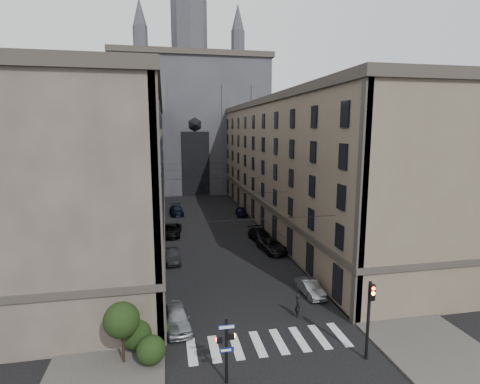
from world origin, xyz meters
TOP-DOWN VIEW (x-y plane):
  - sidewalk_left at (-10.50, 36.00)m, footprint 7.00×80.00m
  - sidewalk_right at (10.50, 36.00)m, footprint 7.00×80.00m
  - zebra_crossing at (0.00, 5.00)m, footprint 11.00×3.20m
  - building_left at (-13.44, 36.00)m, footprint 13.60×60.60m
  - building_right at (13.44, 36.00)m, footprint 13.60×60.60m
  - gothic_tower at (0.00, 74.96)m, footprint 35.00×23.00m
  - pedestrian_signal_left at (-3.51, 1.50)m, footprint 1.02×0.38m
  - traffic_light_right at (5.60, 1.92)m, footprint 0.34×0.50m
  - shrub_cluster at (-8.72, 5.01)m, footprint 3.90×4.40m
  - tram_wires at (0.00, 35.63)m, footprint 14.00×60.00m
  - car_left_near at (-6.11, 8.25)m, footprint 2.36×4.82m
  - car_left_midnear at (-6.20, 22.37)m, footprint 1.99×4.54m
  - car_left_midfar at (-6.02, 32.94)m, footprint 3.02×5.70m
  - car_left_far at (-4.87, 45.95)m, footprint 2.45×5.33m
  - car_right_near at (5.63, 11.54)m, footprint 1.63×4.03m
  - car_right_midnear at (5.68, 23.57)m, footprint 3.06×5.51m
  - car_right_midfar at (5.39, 27.94)m, footprint 2.82×5.61m
  - car_right_far at (5.85, 42.87)m, footprint 2.09×4.38m
  - pedestrian at (3.20, 8.00)m, footprint 0.58×0.77m

SIDE VIEW (x-z plane):
  - zebra_crossing at x=0.00m, z-range 0.00..0.01m
  - sidewalk_left at x=-10.50m, z-range 0.00..0.15m
  - sidewalk_right at x=10.50m, z-range 0.00..0.15m
  - car_right_near at x=5.63m, z-range 0.00..1.30m
  - car_right_far at x=5.85m, z-range 0.00..1.44m
  - car_left_midnear at x=-6.20m, z-range 0.00..1.45m
  - car_right_midnear at x=5.68m, z-range 0.00..1.46m
  - car_left_far at x=-4.87m, z-range 0.00..1.51m
  - car_left_midfar at x=-6.02m, z-range 0.00..1.53m
  - car_right_midfar at x=5.39m, z-range 0.00..1.56m
  - car_left_near at x=-6.11m, z-range 0.00..1.58m
  - pedestrian at x=3.20m, z-range 0.00..1.92m
  - shrub_cluster at x=-8.72m, z-range -0.15..3.75m
  - pedestrian_signal_left at x=-3.51m, z-range 0.32..4.32m
  - traffic_light_right at x=5.60m, z-range 0.69..5.89m
  - tram_wires at x=0.00m, z-range 7.03..7.46m
  - building_left at x=-13.44m, z-range -0.08..18.77m
  - building_right at x=13.44m, z-range -0.08..18.77m
  - gothic_tower at x=0.00m, z-range -11.20..46.80m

